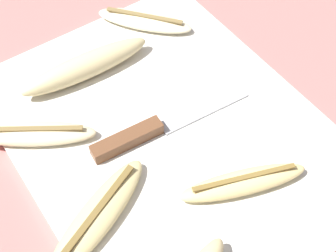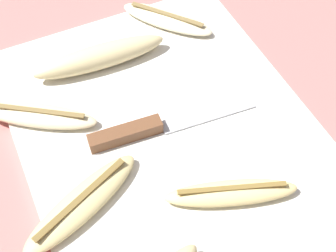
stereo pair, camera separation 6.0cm
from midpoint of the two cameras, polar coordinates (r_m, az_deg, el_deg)
ground_plane at (r=0.62m, az=-2.77°, el=-1.38°), size 4.00×4.00×0.00m
cutting_board at (r=0.62m, az=-2.80°, el=-1.07°), size 0.48×0.37×0.01m
knife at (r=0.60m, az=-5.94°, el=-1.02°), size 0.04×0.23×0.02m
banana_ripe_center at (r=0.68m, az=-12.54°, el=7.00°), size 0.05×0.20×0.03m
banana_golden_short at (r=0.56m, az=6.11°, el=-7.07°), size 0.09×0.16×0.02m
banana_cream_curved at (r=0.63m, az=-18.66°, el=-1.08°), size 0.12×0.15×0.02m
banana_bright_far at (r=0.74m, az=-5.26°, el=12.56°), size 0.14×0.13×0.02m
banana_spotted_left at (r=0.55m, az=-11.69°, el=-10.83°), size 0.11×0.17×0.02m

